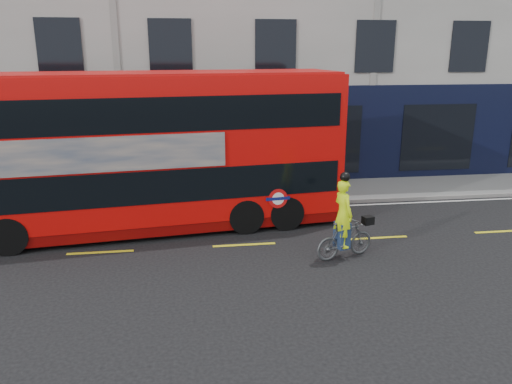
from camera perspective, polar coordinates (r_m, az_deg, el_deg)
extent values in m
plane|color=black|center=(13.16, -18.37, -9.09)|extent=(120.00, 120.00, 0.00)
cube|color=slate|center=(19.16, -15.08, -0.74)|extent=(60.00, 3.00, 0.12)
cube|color=gray|center=(17.74, -15.64, -2.10)|extent=(60.00, 0.12, 0.13)
cube|color=#B1AEA7|center=(24.95, -14.55, 20.36)|extent=(50.00, 10.00, 15.00)
cube|color=black|center=(20.16, -14.99, 5.76)|extent=(50.00, 0.08, 4.00)
cube|color=silver|center=(17.48, -15.75, -2.60)|extent=(58.00, 0.10, 0.01)
cube|color=red|center=(15.39, -12.42, 5.12)|extent=(11.98, 4.00, 4.22)
cube|color=#690504|center=(15.96, -11.93, -2.91)|extent=(11.97, 3.94, 0.32)
cube|color=black|center=(15.58, -12.21, 1.74)|extent=(11.51, 3.98, 0.96)
cube|color=black|center=(15.22, -12.66, 9.16)|extent=(11.51, 3.98, 0.96)
cube|color=#AD0D0B|center=(15.14, -12.91, 13.05)|extent=(11.73, 3.86, 0.09)
cube|color=black|center=(16.83, 8.25, 2.99)|extent=(0.31, 2.39, 0.96)
cube|color=black|center=(16.50, 8.53, 9.87)|extent=(0.31, 2.39, 0.96)
cube|color=tan|center=(14.03, -16.55, 4.13)|extent=(6.37, 0.77, 0.96)
cylinder|color=red|center=(15.03, 2.54, -0.76)|extent=(0.60, 0.09, 0.60)
cylinder|color=white|center=(15.02, 2.54, -0.76)|extent=(0.38, 0.06, 0.38)
cube|color=#0C1459|center=(15.02, 2.55, -0.77)|extent=(0.74, 0.11, 0.10)
cylinder|color=black|center=(16.52, 2.20, -1.13)|extent=(1.37, 2.82, 1.07)
cylinder|color=black|center=(16.22, -2.14, -1.46)|extent=(1.37, 2.82, 1.07)
cylinder|color=black|center=(16.23, -25.66, -3.07)|extent=(1.37, 2.82, 1.07)
imported|color=#4F5255|center=(13.55, 10.13, -5.37)|extent=(1.79, 0.98, 1.03)
imported|color=#BDDF0F|center=(13.24, 9.93, -2.44)|extent=(0.61, 0.76, 1.81)
cube|color=black|center=(13.82, 12.67, -3.17)|extent=(0.34, 0.30, 0.22)
cube|color=navy|center=(13.45, 9.80, -4.87)|extent=(0.41, 0.46, 0.71)
sphere|color=black|center=(12.97, 10.13, 1.71)|extent=(0.26, 0.26, 0.26)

